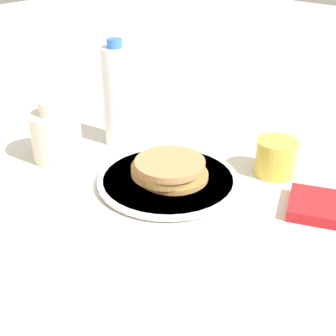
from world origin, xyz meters
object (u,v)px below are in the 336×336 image
cream_jug (56,134)px  water_bottle_near (117,96)px  pancake_stack (169,169)px  plate (168,180)px  juice_glass (276,157)px

cream_jug → water_bottle_near: size_ratio=0.55×
pancake_stack → cream_jug: cream_jug is taller
plate → water_bottle_near: (0.06, 0.21, 0.10)m
cream_jug → water_bottle_near: water_bottle_near is taller
plate → cream_jug: 0.26m
juice_glass → cream_jug: cream_jug is taller
pancake_stack → juice_glass: juice_glass is taller
pancake_stack → water_bottle_near: 0.23m
juice_glass → pancake_stack: bearing=143.6°
pancake_stack → cream_jug: (-0.08, 0.24, 0.02)m
plate → cream_jug: (-0.08, 0.24, 0.05)m
juice_glass → water_bottle_near: water_bottle_near is taller
cream_jug → pancake_stack: bearing=-72.0°
plate → pancake_stack: pancake_stack is taller
pancake_stack → water_bottle_near: water_bottle_near is taller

